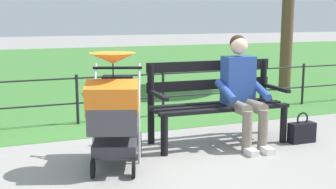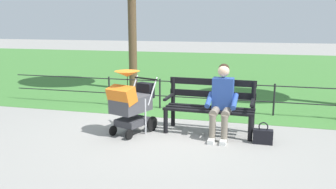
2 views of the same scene
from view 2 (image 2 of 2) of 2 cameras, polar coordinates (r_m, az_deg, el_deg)
ground_plane at (r=6.51m, az=0.21°, el=-5.89°), size 60.00×60.00×0.00m
grass_lawn at (r=15.02m, az=8.71°, el=4.09°), size 40.00×16.00×0.01m
park_bench at (r=6.34m, az=6.94°, el=-1.52°), size 1.62×0.66×0.96m
person_on_bench at (r=6.07m, az=8.85°, el=-0.72°), size 0.55×0.74×1.28m
stroller at (r=6.20m, az=-6.16°, el=-1.16°), size 0.76×0.99×1.15m
handbag at (r=5.99m, az=15.33°, el=-6.63°), size 0.32×0.14×0.37m
park_fence at (r=7.81m, az=6.72°, el=0.25°), size 8.94×0.04×0.70m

